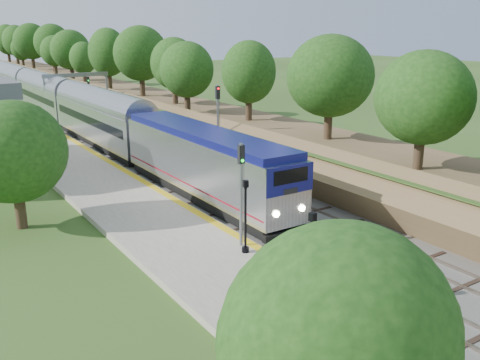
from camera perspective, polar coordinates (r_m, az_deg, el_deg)
ground at (r=25.69m, az=16.33°, el=-12.18°), size 320.00×320.00×0.00m
trackbed at (r=77.75m, az=-18.19°, el=6.51°), size 9.50×170.00×0.28m
platform at (r=34.79m, az=-10.04°, el=-3.83°), size 6.40×68.00×0.38m
yellow_stripe at (r=35.86m, az=-5.88°, el=-2.73°), size 0.55×68.00×0.01m
embankment at (r=80.03m, az=-12.50°, el=8.55°), size 10.64×170.00×11.70m
signal_gantry at (r=72.50m, az=-17.07°, el=9.77°), size 8.40×0.38×6.20m
trees_behind_platform at (r=36.30m, az=-22.04°, el=3.20°), size 7.82×53.32×7.21m
train at (r=88.18m, az=-21.64°, el=8.78°), size 3.24×129.81×4.77m
lamppost_mid at (r=23.21m, az=7.57°, el=-8.73°), size 0.40×0.40×4.07m
lamppost_far at (r=27.91m, az=0.59°, el=-4.35°), size 0.39×0.39×3.95m
signal_platform at (r=28.22m, az=0.12°, el=-0.41°), size 0.33×0.26×5.69m
signal_farside at (r=47.41m, az=-2.38°, el=6.88°), size 0.38×0.30×6.90m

